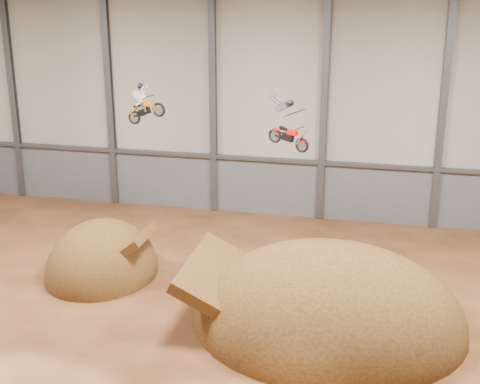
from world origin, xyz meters
name	(u,v)px	position (x,y,z in m)	size (l,w,h in m)	color
floor	(202,333)	(0.00, 0.00, 0.00)	(40.00, 40.00, 0.00)	#462412
back_wall	(268,102)	(0.00, 15.00, 7.00)	(40.00, 0.10, 14.00)	#A6A293
lower_band_back	(267,187)	(0.00, 14.90, 1.75)	(39.80, 0.18, 3.50)	#575A5F
steel_rail	(267,159)	(0.00, 14.75, 3.55)	(39.80, 0.35, 0.20)	#47494F
steel_column_0	(13,92)	(-16.67, 14.80, 7.00)	(0.40, 0.36, 13.90)	#47494F
steel_column_1	(110,96)	(-10.00, 14.80, 7.00)	(0.40, 0.36, 13.90)	#47494F
steel_column_2	(213,101)	(-3.33, 14.80, 7.00)	(0.40, 0.36, 13.90)	#47494F
steel_column_3	(324,105)	(3.33, 14.80, 7.00)	(0.40, 0.36, 13.90)	#47494F
steel_column_4	(443,110)	(10.00, 14.80, 7.00)	(0.40, 0.36, 13.90)	#47494F
takeoff_ramp	(103,274)	(-6.44, 4.50, 0.00)	(5.49, 6.33, 5.49)	#38210E
landing_ramp	(328,324)	(5.07, 1.96, 0.00)	(11.67, 10.32, 6.73)	#38210E
fmx_rider_a	(148,100)	(-4.55, 6.95, 8.41)	(2.23, 0.85, 2.02)	#EA5800
fmx_rider_b	(288,121)	(2.64, 5.24, 8.08)	(2.83, 0.81, 2.43)	#CF0601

